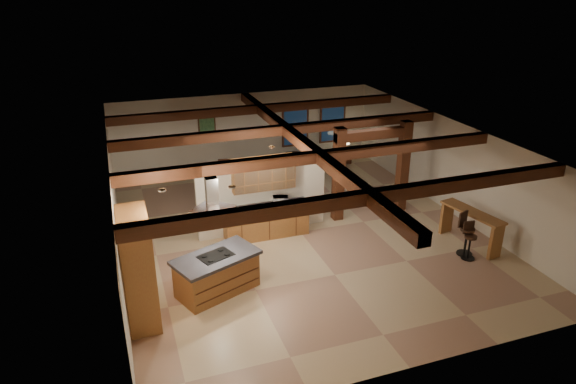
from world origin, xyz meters
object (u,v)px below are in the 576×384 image
Objects in this scene: kitchen_island at (217,273)px; bar_counter at (471,222)px; sofa at (311,157)px; dining_table at (247,188)px.

bar_counter reaches higher than kitchen_island.
kitchen_island is 1.09× the size of sofa.
bar_counter is (1.70, -7.64, 0.39)m from sofa.
dining_table is 3.98m from sofa.
kitchen_island is 5.73m from dining_table.
bar_counter is at bearing -0.26° from kitchen_island.
kitchen_island reaches higher than sofa.
dining_table reaches higher than sofa.
sofa is (5.40, 7.61, -0.20)m from kitchen_island.
kitchen_island is 9.33m from sofa.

